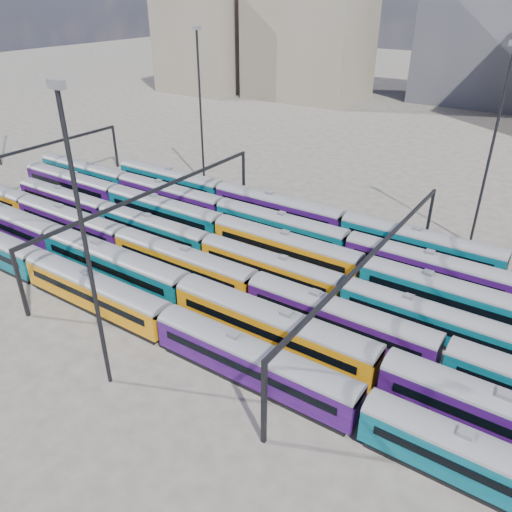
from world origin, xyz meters
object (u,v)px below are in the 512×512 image
Objects in this scene: rake_0 at (166,320)px; rake_2 at (123,239)px; rake_1 at (272,323)px; mast_2 at (85,241)px.

rake_0 is 19.53m from rake_2.
rake_0 is 10.23m from rake_1.
rake_0 is 13.35m from mast_2.
rake_0 is at bearing 86.06° from mast_2.
rake_0 reaches higher than rake_2.
rake_1 is (8.93, 5.00, 0.20)m from rake_0.
rake_2 is at bearing 168.99° from rake_1.
rake_1 is at bearing 51.91° from mast_2.
rake_2 is at bearing 133.79° from mast_2.
rake_2 is (-16.78, 10.00, -0.02)m from rake_0.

